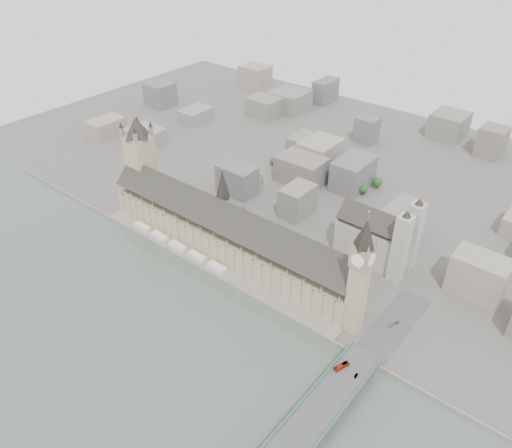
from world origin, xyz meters
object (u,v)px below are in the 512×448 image
Objects in this scene: palace_of_westminster at (228,232)px; westminster_abbey at (378,237)px; victoria_tower at (141,159)px; car_approach at (396,323)px; elizabeth_tower at (361,269)px; westminster_bridge at (309,427)px; red_bus_north at (342,366)px; car_silver at (356,376)px.

westminster_abbey reaches higher than palace_of_westminster.
victoria_tower is 291.60m from car_approach.
elizabeth_tower is 1.58× the size of westminster_abbey.
elizabeth_tower reaches higher than victoria_tower.
westminster_abbey is (232.92, 69.00, -30.12)m from victoria_tower.
westminster_abbey is (-51.08, 182.50, 19.96)m from westminster_bridge.
westminster_bridge is 49.41m from red_bus_north.
elizabeth_tower is 96.91m from westminster_abbey.
car_silver is at bearing -58.20° from elizabeth_tower.
palace_of_westminster is 3.90× the size of westminster_abbey.
red_bus_north is (277.76, -64.96, -43.27)m from victoria_tower.
red_bus_north is at bearing -69.28° from elizabeth_tower.
westminster_abbey is at bearing 127.25° from red_bus_north.
westminster_bridge is at bearing -75.89° from elizabeth_tower.
car_approach is at bearing -0.65° from victoria_tower.
elizabeth_tower is at bearing -4.85° from palace_of_westminster.
car_approach is at bearing -52.59° from westminster_abbey.
car_silver is (11.32, 0.05, -1.02)m from red_bus_north.
elizabeth_tower is 1.07× the size of victoria_tower.
victoria_tower is 1.47× the size of westminster_abbey.
westminster_abbey is at bearing 105.64° from westminster_bridge.
red_bus_north is at bearing -20.64° from palace_of_westminster.
palace_of_westminster is 177.46m from car_silver.
car_silver is 0.80× the size of car_approach.
palace_of_westminster is at bearing 146.51° from westminster_bridge.
red_bus_north reaches higher than car_approach.
westminster_bridge is at bearing -63.93° from red_bus_north.
palace_of_westminster reaches higher than westminster_bridge.
elizabeth_tower is (138.00, -11.70, 35.38)m from palace_of_westminster.
car_silver is (29.08, -46.91, -47.17)m from elizabeth_tower.
victoria_tower is (-260.00, 18.00, -2.88)m from elizabeth_tower.
elizabeth_tower reaches higher than red_bus_north.
westminster_abbey reaches higher than car_silver.
westminster_bridge is 26.89× the size of red_bus_north.
victoria_tower is (-122.00, 6.30, 32.50)m from palace_of_westminster.
car_approach is (28.21, 14.73, -47.10)m from elizabeth_tower.
red_bus_north is at bearing -71.50° from westminster_abbey.
palace_of_westminster is 2.65× the size of victoria_tower.
westminster_bridge is at bearing -74.36° from westminster_abbey.
palace_of_westminster is at bearing 178.11° from red_bus_north.
westminster_bridge is (162.00, -107.20, -17.58)m from palace_of_westminster.
westminster_abbey reaches higher than westminster_bridge.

